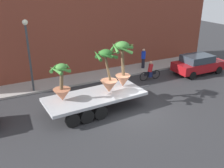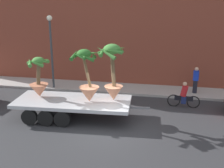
# 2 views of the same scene
# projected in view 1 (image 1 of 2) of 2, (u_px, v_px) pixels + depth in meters

# --- Properties ---
(ground_plane) EXTENTS (60.00, 60.00, 0.00)m
(ground_plane) POSITION_uv_depth(u_px,v_px,m) (134.00, 110.00, 15.23)
(ground_plane) COLOR #2D2D30
(sidewalk) EXTENTS (24.00, 2.20, 0.15)m
(sidewalk) POSITION_uv_depth(u_px,v_px,m) (94.00, 76.00, 20.22)
(sidewalk) COLOR #A39E99
(sidewalk) RESTS_ON ground
(building_facade) EXTENTS (24.00, 1.20, 9.08)m
(building_facade) POSITION_uv_depth(u_px,v_px,m) (84.00, 17.00, 19.90)
(building_facade) COLOR brown
(building_facade) RESTS_ON ground
(flatbed_trailer) EXTENTS (7.02, 2.74, 0.98)m
(flatbed_trailer) POSITION_uv_depth(u_px,v_px,m) (91.00, 99.00, 14.82)
(flatbed_trailer) COLOR #B7BABF
(flatbed_trailer) RESTS_ON ground
(potted_palm_rear) EXTENTS (1.16, 1.32, 2.15)m
(potted_palm_rear) POSITION_uv_depth(u_px,v_px,m) (62.00, 86.00, 13.89)
(potted_palm_rear) COLOR #C17251
(potted_palm_rear) RESTS_ON flatbed_trailer
(potted_palm_middle) EXTENTS (1.37, 1.44, 2.68)m
(potted_palm_middle) POSITION_uv_depth(u_px,v_px,m) (108.00, 75.00, 14.75)
(potted_palm_middle) COLOR tan
(potted_palm_middle) RESTS_ON flatbed_trailer
(potted_palm_front) EXTENTS (1.48, 1.65, 2.91)m
(potted_palm_front) POSITION_uv_depth(u_px,v_px,m) (123.00, 65.00, 15.48)
(potted_palm_front) COLOR tan
(potted_palm_front) RESTS_ON flatbed_trailer
(cyclist) EXTENTS (1.84, 0.36, 1.54)m
(cyclist) POSITION_uv_depth(u_px,v_px,m) (150.00, 72.00, 19.53)
(cyclist) COLOR black
(cyclist) RESTS_ON ground
(parked_car) EXTENTS (4.35, 2.05, 1.58)m
(parked_car) POSITION_uv_depth(u_px,v_px,m) (198.00, 64.00, 20.81)
(parked_car) COLOR maroon
(parked_car) RESTS_ON ground
(pedestrian_near_gate) EXTENTS (0.36, 0.36, 1.71)m
(pedestrian_near_gate) POSITION_uv_depth(u_px,v_px,m) (143.00, 58.00, 21.58)
(pedestrian_near_gate) COLOR black
(pedestrian_near_gate) RESTS_ON sidewalk
(street_lamp) EXTENTS (0.36, 0.36, 4.83)m
(street_lamp) POSITION_uv_depth(u_px,v_px,m) (28.00, 47.00, 16.31)
(street_lamp) COLOR #383D42
(street_lamp) RESTS_ON sidewalk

